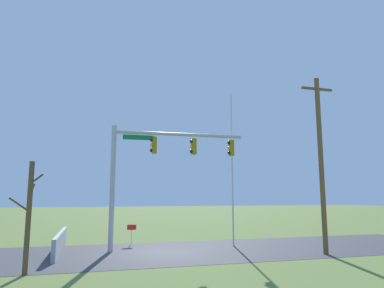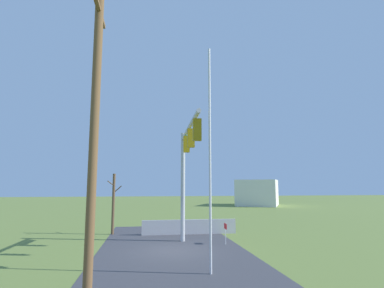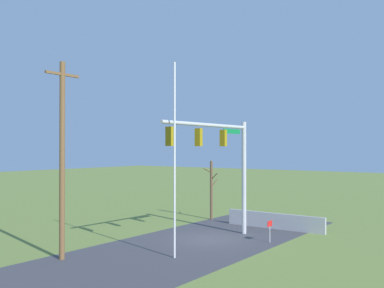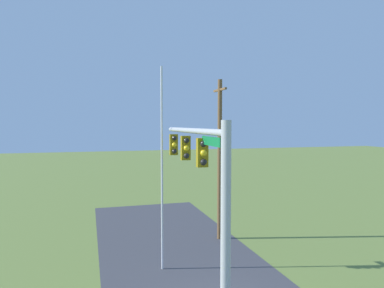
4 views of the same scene
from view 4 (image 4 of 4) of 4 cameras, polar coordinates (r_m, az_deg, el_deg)
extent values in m
cube|color=#3D3D42|center=(17.40, -0.45, -19.91)|extent=(28.00, 8.00, 0.01)
cylinder|color=#B2B5BA|center=(10.00, 5.46, -16.45)|extent=(0.28, 0.28, 6.95)
cylinder|color=#B2B5BA|center=(13.09, -0.19, 2.18)|extent=(7.66, 0.45, 0.20)
cube|color=#0F7238|center=(10.74, 3.03, 0.45)|extent=(1.80, 0.09, 0.28)
cube|color=#937A0F|center=(11.64, 1.67, -1.40)|extent=(0.25, 0.37, 0.96)
sphere|color=black|center=(11.48, 1.88, 0.03)|extent=(0.22, 0.22, 0.22)
sphere|color=yellow|center=(11.50, 1.87, -1.46)|extent=(0.22, 0.22, 0.22)
sphere|color=black|center=(11.53, 1.87, -2.94)|extent=(0.22, 0.22, 0.22)
cube|color=#937A0F|center=(13.93, -1.05, -0.64)|extent=(0.25, 0.37, 0.96)
sphere|color=black|center=(13.77, -0.90, 0.56)|extent=(0.22, 0.22, 0.22)
sphere|color=yellow|center=(13.79, -0.90, -0.68)|extent=(0.22, 0.22, 0.22)
sphere|color=black|center=(13.81, -0.90, -1.92)|extent=(0.22, 0.22, 0.22)
cube|color=#937A0F|center=(16.25, -2.99, -0.09)|extent=(0.25, 0.37, 0.96)
sphere|color=black|center=(16.09, -2.89, 0.94)|extent=(0.22, 0.22, 0.22)
sphere|color=yellow|center=(16.10, -2.88, -0.12)|extent=(0.22, 0.22, 0.22)
sphere|color=black|center=(16.12, -2.88, -1.19)|extent=(0.22, 0.22, 0.22)
cylinder|color=silver|center=(16.48, -4.89, -4.08)|extent=(0.10, 0.10, 9.50)
cylinder|color=brown|center=(20.90, 4.49, -2.60)|extent=(0.26, 0.26, 9.45)
cube|color=brown|center=(20.89, 4.54, 8.74)|extent=(1.90, 0.12, 0.12)
camera|label=1|loc=(24.74, 54.87, -7.08)|focal=32.22mm
camera|label=2|loc=(29.24, -4.69, -3.26)|focal=28.37mm
camera|label=3|loc=(34.19, -33.31, 0.09)|focal=41.04mm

